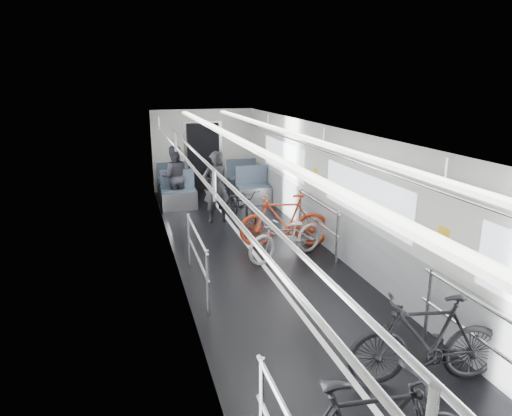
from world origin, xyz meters
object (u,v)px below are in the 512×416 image
(bike_right_far, at_px, (285,221))
(person_standing, at_px, (216,187))
(bike_right_near, at_px, (427,340))
(bike_right_mid, at_px, (287,236))
(bike_aisle, at_px, (242,205))
(person_seated, at_px, (174,177))

(bike_right_far, height_order, person_standing, person_standing)
(bike_right_near, relative_size, bike_right_mid, 1.02)
(bike_right_mid, relative_size, person_standing, 1.01)
(bike_right_near, relative_size, bike_right_far, 0.97)
(bike_right_far, distance_m, bike_aisle, 1.94)
(person_standing, bearing_deg, bike_right_far, 115.56)
(bike_right_mid, height_order, person_standing, person_standing)
(bike_right_far, distance_m, person_seated, 4.04)
(bike_right_far, bearing_deg, bike_aisle, -155.56)
(bike_right_near, xyz_separation_m, bike_right_mid, (-0.23, 3.84, -0.08))
(bike_aisle, bearing_deg, person_seated, 117.22)
(bike_right_near, relative_size, person_standing, 1.03)
(person_standing, bearing_deg, bike_aisle, 169.78)
(bike_aisle, distance_m, person_standing, 0.74)
(bike_right_near, height_order, person_seated, person_seated)
(bike_right_mid, height_order, bike_aisle, bike_right_mid)
(bike_right_mid, height_order, person_seated, person_seated)
(bike_right_near, xyz_separation_m, bike_right_far, (-0.06, 4.44, 0.02))
(bike_right_far, bearing_deg, bike_right_near, 13.53)
(bike_right_near, distance_m, bike_right_mid, 3.84)
(bike_right_near, xyz_separation_m, bike_aisle, (-0.45, 6.33, -0.12))
(person_standing, xyz_separation_m, person_seated, (-0.78, 1.63, -0.04))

